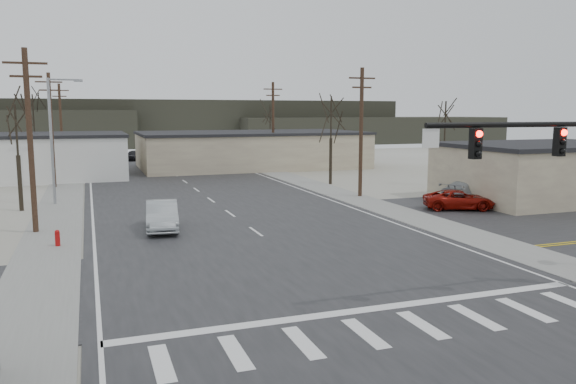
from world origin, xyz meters
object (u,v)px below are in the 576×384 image
object	(u,v)px
car_far_a	(172,164)
car_parked_silver	(468,191)
car_parked_dark_a	(527,195)
fire_hydrant	(57,238)
car_far_b	(134,155)
car_parked_red	(459,200)
sedan_crossing	(162,215)

from	to	relation	value
car_far_a	car_parked_silver	bearing A→B (deg)	97.69
car_parked_dark_a	car_parked_silver	bearing A→B (deg)	46.20
car_parked_dark_a	car_far_a	bearing A→B (deg)	34.30
fire_hydrant	car_far_b	world-z (taller)	car_far_b
car_far_b	car_parked_red	world-z (taller)	car_far_b
car_parked_silver	car_far_b	bearing A→B (deg)	-0.11
fire_hydrant	car_parked_dark_a	world-z (taller)	car_parked_dark_a
car_far_b	car_parked_dark_a	size ratio (longest dim) A/B	0.95
sedan_crossing	car_far_a	xyz separation A→B (m)	(5.10, 32.49, -0.02)
fire_hydrant	car_far_a	distance (m)	36.33
sedan_crossing	car_parked_dark_a	world-z (taller)	sedan_crossing
fire_hydrant	car_far_b	bearing A→B (deg)	81.55
car_parked_red	car_parked_silver	world-z (taller)	car_parked_silver
car_far_a	car_far_b	distance (m)	16.03
fire_hydrant	sedan_crossing	size ratio (longest dim) A/B	0.18
car_parked_red	sedan_crossing	bearing A→B (deg)	111.34
car_far_a	car_parked_silver	size ratio (longest dim) A/B	1.01
sedan_crossing	car_parked_red	bearing A→B (deg)	6.08
sedan_crossing	car_parked_dark_a	distance (m)	25.52
car_far_b	sedan_crossing	bearing A→B (deg)	-68.32
car_far_b	car_parked_dark_a	world-z (taller)	car_parked_dark_a
fire_hydrant	car_parked_dark_a	size ratio (longest dim) A/B	0.20
car_parked_dark_a	sedan_crossing	bearing A→B (deg)	91.85
car_far_b	car_parked_red	bearing A→B (deg)	-45.54
sedan_crossing	car_far_b	distance (m)	48.29
car_far_a	car_parked_red	world-z (taller)	car_far_a
sedan_crossing	car_far_a	size ratio (longest dim) A/B	0.90
sedan_crossing	car_far_a	bearing A→B (deg)	87.12
sedan_crossing	car_far_a	distance (m)	32.89
car_parked_red	car_parked_silver	xyz separation A→B (m)	(2.80, 2.69, 0.12)
car_parked_dark_a	car_parked_silver	distance (m)	4.04
fire_hydrant	sedan_crossing	bearing A→B (deg)	23.13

